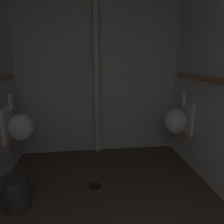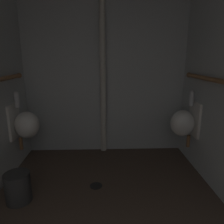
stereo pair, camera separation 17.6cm
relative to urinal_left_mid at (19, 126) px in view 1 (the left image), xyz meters
The scene contains 6 objects.
wall_back 1.32m from the urinal_left_mid, 28.37° to the left, with size 2.44×0.06×2.48m, color #B5BAB9.
urinal_left_mid is the anchor object (origin of this frame).
urinal_right_mid 2.02m from the urinal_left_mid, ahead, with size 0.32×0.30×0.76m.
standpipe_back_wall 1.25m from the urinal_left_mid, 24.03° to the left, with size 0.08×0.08×2.43m, color beige.
floor_drain 1.17m from the urinal_left_mid, 27.56° to the right, with size 0.14×0.14×0.01m, color black.
waste_bin 0.83m from the urinal_left_mid, 79.24° to the right, with size 0.25×0.25×0.30m, color #2D2D2D.
Camera 1 is at (-0.19, 0.26, 1.40)m, focal length 33.88 mm.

